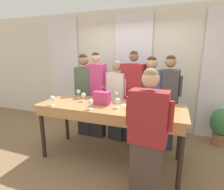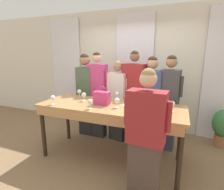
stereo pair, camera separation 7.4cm
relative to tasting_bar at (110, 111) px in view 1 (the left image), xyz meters
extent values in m
plane|color=#846647|center=(0.00, 0.03, -0.87)|extent=(18.00, 18.00, 0.00)
cube|color=silver|center=(0.00, 1.61, 0.53)|extent=(12.00, 0.06, 2.80)
cube|color=white|center=(-1.91, 1.54, 0.47)|extent=(0.88, 0.03, 2.69)
cube|color=white|center=(0.00, 1.54, 0.47)|extent=(0.88, 0.03, 2.69)
cube|color=white|center=(1.91, 1.54, 0.47)|extent=(0.88, 0.03, 2.69)
cube|color=#B27F4C|center=(0.00, 0.03, 0.08)|extent=(2.39, 0.87, 0.05)
cube|color=#B27F4C|center=(0.00, -0.39, -0.01)|extent=(2.29, 0.03, 0.12)
cylinder|color=#2D2319|center=(-1.12, -0.33, -0.41)|extent=(0.07, 0.07, 0.93)
cylinder|color=#2D2319|center=(1.12, -0.33, -0.41)|extent=(0.07, 0.07, 0.93)
cylinder|color=#2D2319|center=(-1.12, 0.39, -0.41)|extent=(0.07, 0.07, 0.93)
cylinder|color=#2D2319|center=(1.12, 0.39, -0.41)|extent=(0.07, 0.07, 0.93)
cylinder|color=black|center=(0.65, -0.02, 0.20)|extent=(0.08, 0.08, 0.20)
cone|color=black|center=(0.65, -0.02, 0.32)|extent=(0.08, 0.08, 0.04)
cylinder|color=black|center=(0.65, -0.02, 0.38)|extent=(0.03, 0.03, 0.08)
cylinder|color=beige|center=(0.65, -0.02, 0.19)|extent=(0.08, 0.08, 0.08)
cube|color=#C63870|center=(-0.14, 0.01, 0.21)|extent=(0.26, 0.14, 0.22)
torus|color=#C63870|center=(-0.14, 0.01, 0.32)|extent=(0.17, 0.01, 0.17)
cylinder|color=white|center=(0.48, 0.11, 0.10)|extent=(0.07, 0.07, 0.00)
cylinder|color=white|center=(0.48, 0.11, 0.14)|extent=(0.01, 0.01, 0.07)
sphere|color=white|center=(0.48, 0.11, 0.21)|extent=(0.08, 0.08, 0.08)
sphere|color=beige|center=(0.48, 0.11, 0.20)|extent=(0.05, 0.05, 0.05)
cylinder|color=white|center=(0.65, -0.28, 0.10)|extent=(0.07, 0.07, 0.00)
cylinder|color=white|center=(0.65, -0.28, 0.14)|extent=(0.01, 0.01, 0.07)
sphere|color=white|center=(0.65, -0.28, 0.21)|extent=(0.08, 0.08, 0.08)
sphere|color=beige|center=(0.65, -0.28, 0.20)|extent=(0.05, 0.05, 0.05)
cylinder|color=white|center=(0.15, -0.06, 0.10)|extent=(0.07, 0.07, 0.00)
cylinder|color=white|center=(0.15, -0.06, 0.14)|extent=(0.01, 0.01, 0.07)
sphere|color=white|center=(0.15, -0.06, 0.21)|extent=(0.08, 0.08, 0.08)
sphere|color=beige|center=(0.15, -0.06, 0.20)|extent=(0.05, 0.05, 0.05)
cylinder|color=white|center=(0.36, -0.05, 0.10)|extent=(0.07, 0.07, 0.00)
cylinder|color=white|center=(0.36, -0.05, 0.14)|extent=(0.01, 0.01, 0.07)
sphere|color=white|center=(0.36, -0.05, 0.21)|extent=(0.08, 0.08, 0.08)
sphere|color=beige|center=(0.36, -0.05, 0.20)|extent=(0.05, 0.05, 0.05)
cylinder|color=white|center=(-0.89, -0.28, 0.10)|extent=(0.07, 0.07, 0.00)
cylinder|color=white|center=(-0.89, -0.28, 0.14)|extent=(0.01, 0.01, 0.07)
sphere|color=white|center=(-0.89, -0.28, 0.21)|extent=(0.08, 0.08, 0.08)
sphere|color=beige|center=(-0.89, -0.28, 0.20)|extent=(0.05, 0.05, 0.05)
cylinder|color=white|center=(0.00, 0.37, 0.10)|extent=(0.07, 0.07, 0.00)
cylinder|color=white|center=(0.00, 0.37, 0.14)|extent=(0.01, 0.01, 0.07)
sphere|color=white|center=(0.00, 0.37, 0.21)|extent=(0.08, 0.08, 0.08)
sphere|color=beige|center=(0.00, 0.37, 0.20)|extent=(0.05, 0.05, 0.05)
cylinder|color=white|center=(-0.24, 0.23, 0.10)|extent=(0.07, 0.07, 0.00)
cylinder|color=white|center=(-0.24, 0.23, 0.14)|extent=(0.01, 0.01, 0.07)
sphere|color=white|center=(-0.24, 0.23, 0.21)|extent=(0.08, 0.08, 0.08)
sphere|color=beige|center=(-0.24, 0.23, 0.20)|extent=(0.05, 0.05, 0.05)
cylinder|color=white|center=(0.96, 0.06, 0.10)|extent=(0.07, 0.07, 0.00)
cylinder|color=white|center=(0.96, 0.06, 0.14)|extent=(0.01, 0.01, 0.07)
sphere|color=white|center=(0.96, 0.06, 0.21)|extent=(0.08, 0.08, 0.08)
cylinder|color=white|center=(-0.53, 0.09, 0.10)|extent=(0.07, 0.07, 0.00)
cylinder|color=white|center=(-0.53, 0.09, 0.14)|extent=(0.01, 0.01, 0.07)
sphere|color=white|center=(-0.53, 0.09, 0.21)|extent=(0.08, 0.08, 0.08)
sphere|color=beige|center=(-0.53, 0.09, 0.20)|extent=(0.05, 0.05, 0.05)
cylinder|color=white|center=(-0.20, -0.27, 0.10)|extent=(0.07, 0.07, 0.00)
cylinder|color=white|center=(-0.20, -0.27, 0.14)|extent=(0.01, 0.01, 0.07)
sphere|color=white|center=(-0.20, -0.27, 0.21)|extent=(0.08, 0.08, 0.08)
sphere|color=beige|center=(-0.20, -0.27, 0.20)|extent=(0.05, 0.05, 0.05)
cylinder|color=white|center=(-0.75, 0.30, 0.10)|extent=(0.07, 0.07, 0.00)
cylinder|color=white|center=(-0.75, 0.30, 0.14)|extent=(0.01, 0.01, 0.07)
sphere|color=white|center=(-0.75, 0.30, 0.21)|extent=(0.08, 0.08, 0.08)
sphere|color=beige|center=(-0.75, 0.30, 0.20)|extent=(0.05, 0.05, 0.05)
cube|color=white|center=(0.26, 0.12, 0.10)|extent=(0.17, 0.17, 0.00)
cylinder|color=black|center=(0.47, -0.17, 0.10)|extent=(0.13, 0.07, 0.01)
cube|color=#28282D|center=(-0.87, 0.74, -0.45)|extent=(0.30, 0.19, 0.85)
cube|color=#4C5B47|center=(-0.87, 0.74, 0.31)|extent=(0.35, 0.23, 0.67)
sphere|color=#9E7051|center=(-0.87, 0.74, 0.79)|extent=(0.22, 0.22, 0.22)
sphere|color=#332319|center=(-0.87, 0.74, 0.83)|extent=(0.19, 0.19, 0.19)
cylinder|color=#4C5B47|center=(-0.67, 0.75, 0.36)|extent=(0.07, 0.07, 0.37)
cylinder|color=#4C5B47|center=(-1.06, 0.74, 0.36)|extent=(0.07, 0.07, 0.37)
cube|color=#28282D|center=(-0.58, 0.74, -0.43)|extent=(0.35, 0.20, 0.89)
cube|color=#C63D7A|center=(-0.58, 0.74, 0.36)|extent=(0.41, 0.24, 0.70)
sphere|color=#DBAD89|center=(-0.58, 0.74, 0.84)|extent=(0.19, 0.19, 0.19)
sphere|color=#332319|center=(-0.58, 0.74, 0.88)|extent=(0.16, 0.16, 0.16)
cylinder|color=#C63D7A|center=(-0.36, 0.73, 0.42)|extent=(0.07, 0.07, 0.39)
cylinder|color=#C63D7A|center=(-0.80, 0.76, 0.42)|extent=(0.07, 0.07, 0.39)
cube|color=#28282D|center=(-0.12, 0.74, -0.48)|extent=(0.36, 0.24, 0.80)
cube|color=silver|center=(-0.12, 0.74, 0.24)|extent=(0.42, 0.28, 0.63)
sphere|color=#9E7051|center=(-0.12, 0.74, 0.67)|extent=(0.18, 0.18, 0.18)
sphere|color=#93754C|center=(-0.12, 0.74, 0.71)|extent=(0.16, 0.16, 0.16)
cylinder|color=silver|center=(0.09, 0.70, 0.28)|extent=(0.08, 0.08, 0.35)
cylinder|color=silver|center=(-0.33, 0.79, 0.28)|extent=(0.08, 0.08, 0.35)
cube|color=#28282D|center=(0.21, 0.74, -0.42)|extent=(0.41, 0.27, 0.90)
cube|color=maroon|center=(0.21, 0.74, 0.38)|extent=(0.49, 0.31, 0.71)
sphere|color=brown|center=(0.21, 0.74, 0.87)|extent=(0.18, 0.18, 0.18)
sphere|color=#332319|center=(0.21, 0.74, 0.90)|extent=(0.16, 0.16, 0.16)
cylinder|color=maroon|center=(0.45, 0.68, 0.44)|extent=(0.08, 0.08, 0.39)
cylinder|color=maroon|center=(-0.03, 0.80, 0.44)|extent=(0.08, 0.08, 0.39)
cube|color=brown|center=(0.54, 0.74, -0.46)|extent=(0.35, 0.26, 0.83)
cube|color=#334775|center=(0.54, 0.74, 0.29)|extent=(0.42, 0.30, 0.66)
sphere|color=tan|center=(0.54, 0.74, 0.76)|extent=(0.21, 0.21, 0.21)
sphere|color=#332319|center=(0.54, 0.74, 0.79)|extent=(0.18, 0.18, 0.18)
cylinder|color=#334775|center=(0.76, 0.73, 0.34)|extent=(0.08, 0.08, 0.36)
cylinder|color=#334775|center=(0.33, 0.76, 0.34)|extent=(0.08, 0.08, 0.36)
cube|color=#383D51|center=(0.87, 0.74, -0.45)|extent=(0.31, 0.26, 0.85)
cube|color=#3D3D42|center=(0.87, 0.74, 0.31)|extent=(0.37, 0.30, 0.67)
sphere|color=#9E7051|center=(0.87, 0.74, 0.78)|extent=(0.20, 0.20, 0.20)
sphere|color=#332319|center=(0.87, 0.74, 0.82)|extent=(0.18, 0.18, 0.18)
cylinder|color=#3D3D42|center=(1.06, 0.72, 0.36)|extent=(0.08, 0.08, 0.37)
cylinder|color=#3D3D42|center=(0.68, 0.77, 0.36)|extent=(0.08, 0.08, 0.37)
cube|color=#473833|center=(0.72, -0.66, -0.48)|extent=(0.38, 0.22, 0.78)
cube|color=maroon|center=(0.72, -0.66, 0.22)|extent=(0.44, 0.26, 0.62)
sphere|color=#DBAD89|center=(0.72, -0.66, 0.66)|extent=(0.19, 0.19, 0.19)
sphere|color=#93754C|center=(0.72, -0.66, 0.69)|extent=(0.17, 0.17, 0.17)
cylinder|color=maroon|center=(0.48, -0.64, 0.27)|extent=(0.08, 0.08, 0.34)
cylinder|color=maroon|center=(0.95, -0.67, 0.27)|extent=(0.08, 0.08, 0.34)
cylinder|color=#935B3D|center=(1.88, 1.20, -0.75)|extent=(0.24, 0.24, 0.24)
ellipsoid|color=#38753D|center=(1.88, 1.20, -0.39)|extent=(0.38, 0.38, 0.55)
camera|label=1|loc=(0.96, -2.55, 0.92)|focal=28.00mm
camera|label=2|loc=(1.03, -2.52, 0.92)|focal=28.00mm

